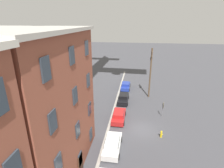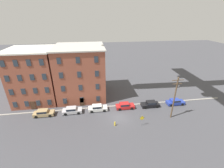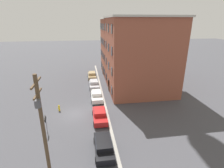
{
  "view_description": "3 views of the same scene",
  "coord_description": "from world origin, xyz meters",
  "px_view_note": "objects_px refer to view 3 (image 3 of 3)",
  "views": [
    {
      "loc": [
        -20.82,
        0.98,
        14.14
      ],
      "look_at": [
        1.95,
        4.37,
        5.74
      ],
      "focal_mm": 28.0,
      "sensor_mm": 36.0,
      "label": 1
    },
    {
      "loc": [
        -5.32,
        -26.37,
        20.52
      ],
      "look_at": [
        -1.07,
        3.55,
        6.57
      ],
      "focal_mm": 24.0,
      "sensor_mm": 36.0,
      "label": 2
    },
    {
      "loc": [
        22.95,
        1.91,
        12.84
      ],
      "look_at": [
        1.58,
        5.11,
        4.95
      ],
      "focal_mm": 28.0,
      "sensor_mm": 36.0,
      "label": 3
    }
  ],
  "objects_px": {
    "car_white": "(97,95)",
    "utility_pole": "(43,128)",
    "caution_sign": "(46,121)",
    "car_tan": "(92,75)",
    "car_silver": "(94,84)",
    "car_black": "(104,146)",
    "fire_hydrant": "(59,108)",
    "car_red": "(100,115)"
  },
  "relations": [
    {
      "from": "car_black",
      "to": "caution_sign",
      "type": "height_order",
      "value": "caution_sign"
    },
    {
      "from": "utility_pole",
      "to": "car_white",
      "type": "bearing_deg",
      "value": 162.97
    },
    {
      "from": "car_tan",
      "to": "car_white",
      "type": "relative_size",
      "value": 1.0
    },
    {
      "from": "car_tan",
      "to": "car_white",
      "type": "height_order",
      "value": "same"
    },
    {
      "from": "car_white",
      "to": "utility_pole",
      "type": "xyz_separation_m",
      "value": [
        15.89,
        -4.87,
        4.59
      ]
    },
    {
      "from": "caution_sign",
      "to": "fire_hydrant",
      "type": "xyz_separation_m",
      "value": [
        -5.36,
        0.74,
        -1.11
      ]
    },
    {
      "from": "car_tan",
      "to": "fire_hydrant",
      "type": "relative_size",
      "value": 4.58
    },
    {
      "from": "car_black",
      "to": "car_silver",
      "type": "bearing_deg",
      "value": 179.99
    },
    {
      "from": "car_silver",
      "to": "caution_sign",
      "type": "relative_size",
      "value": 1.84
    },
    {
      "from": "car_silver",
      "to": "caution_sign",
      "type": "height_order",
      "value": "caution_sign"
    },
    {
      "from": "caution_sign",
      "to": "utility_pole",
      "type": "bearing_deg",
      "value": 13.24
    },
    {
      "from": "car_tan",
      "to": "car_white",
      "type": "bearing_deg",
      "value": 1.28
    },
    {
      "from": "car_silver",
      "to": "caution_sign",
      "type": "distance_m",
      "value": 15.84
    },
    {
      "from": "car_silver",
      "to": "fire_hydrant",
      "type": "relative_size",
      "value": 4.58
    },
    {
      "from": "car_white",
      "to": "fire_hydrant",
      "type": "distance_m",
      "value": 6.67
    },
    {
      "from": "car_tan",
      "to": "car_white",
      "type": "xyz_separation_m",
      "value": [
        12.05,
        0.27,
        0.0
      ]
    },
    {
      "from": "car_white",
      "to": "utility_pole",
      "type": "distance_m",
      "value": 17.24
    },
    {
      "from": "car_silver",
      "to": "fire_hydrant",
      "type": "height_order",
      "value": "car_silver"
    },
    {
      "from": "caution_sign",
      "to": "car_silver",
      "type": "bearing_deg",
      "value": 155.9
    },
    {
      "from": "car_black",
      "to": "caution_sign",
      "type": "distance_m",
      "value": 7.84
    },
    {
      "from": "car_white",
      "to": "caution_sign",
      "type": "distance_m",
      "value": 10.84
    },
    {
      "from": "car_tan",
      "to": "caution_sign",
      "type": "xyz_separation_m",
      "value": [
        20.62,
        -6.32,
        0.84
      ]
    },
    {
      "from": "utility_pole",
      "to": "car_black",
      "type": "bearing_deg",
      "value": 121.88
    },
    {
      "from": "fire_hydrant",
      "to": "car_silver",
      "type": "bearing_deg",
      "value": 147.78
    },
    {
      "from": "utility_pole",
      "to": "fire_hydrant",
      "type": "distance_m",
      "value": 13.62
    },
    {
      "from": "car_white",
      "to": "utility_pole",
      "type": "height_order",
      "value": "utility_pole"
    },
    {
      "from": "car_white",
      "to": "car_red",
      "type": "distance_m",
      "value": 6.56
    },
    {
      "from": "car_tan",
      "to": "car_red",
      "type": "height_order",
      "value": "same"
    },
    {
      "from": "caution_sign",
      "to": "car_tan",
      "type": "bearing_deg",
      "value": 162.96
    },
    {
      "from": "car_tan",
      "to": "car_black",
      "type": "height_order",
      "value": "same"
    },
    {
      "from": "car_black",
      "to": "utility_pole",
      "type": "distance_m",
      "value": 7.22
    },
    {
      "from": "car_white",
      "to": "utility_pole",
      "type": "relative_size",
      "value": 0.46
    },
    {
      "from": "car_tan",
      "to": "car_silver",
      "type": "bearing_deg",
      "value": 1.28
    },
    {
      "from": "car_red",
      "to": "car_tan",
      "type": "bearing_deg",
      "value": -179.18
    },
    {
      "from": "caution_sign",
      "to": "fire_hydrant",
      "type": "bearing_deg",
      "value": 172.14
    },
    {
      "from": "car_silver",
      "to": "car_red",
      "type": "distance_m",
      "value": 12.43
    },
    {
      "from": "utility_pole",
      "to": "caution_sign",
      "type": "bearing_deg",
      "value": -166.76
    },
    {
      "from": "car_tan",
      "to": "car_black",
      "type": "bearing_deg",
      "value": 0.31
    },
    {
      "from": "car_tan",
      "to": "utility_pole",
      "type": "xyz_separation_m",
      "value": [
        27.94,
        -4.6,
        4.59
      ]
    },
    {
      "from": "car_red",
      "to": "car_silver",
      "type": "bearing_deg",
      "value": -179.4
    },
    {
      "from": "car_black",
      "to": "caution_sign",
      "type": "xyz_separation_m",
      "value": [
        -4.38,
        -6.45,
        0.84
      ]
    },
    {
      "from": "car_tan",
      "to": "caution_sign",
      "type": "height_order",
      "value": "caution_sign"
    }
  ]
}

